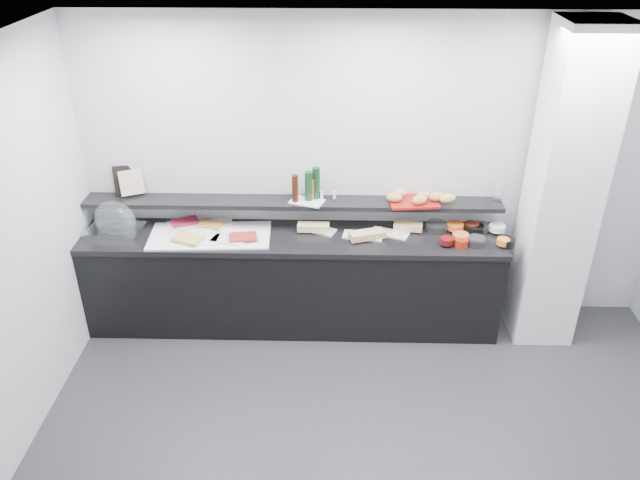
{
  "coord_description": "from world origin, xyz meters",
  "views": [
    {
      "loc": [
        -0.34,
        -2.97,
        3.46
      ],
      "look_at": [
        -0.45,
        1.45,
        1.0
      ],
      "focal_mm": 35.0,
      "sensor_mm": 36.0,
      "label": 1
    }
  ],
  "objects_px": {
    "bread_tray": "(413,201)",
    "framed_print": "(128,180)",
    "sandwich_plate_mid": "(363,236)",
    "cloche_base": "(115,230)",
    "carafe": "(500,185)",
    "condiment_tray": "(307,202)"
  },
  "relations": [
    {
      "from": "sandwich_plate_mid",
      "to": "framed_print",
      "type": "bearing_deg",
      "value": -177.84
    },
    {
      "from": "bread_tray",
      "to": "carafe",
      "type": "distance_m",
      "value": 0.74
    },
    {
      "from": "cloche_base",
      "to": "carafe",
      "type": "height_order",
      "value": "carafe"
    },
    {
      "from": "bread_tray",
      "to": "framed_print",
      "type": "bearing_deg",
      "value": 171.41
    },
    {
      "from": "framed_print",
      "to": "carafe",
      "type": "bearing_deg",
      "value": -16.98
    },
    {
      "from": "cloche_base",
      "to": "sandwich_plate_mid",
      "type": "xyz_separation_m",
      "value": [
        2.14,
        -0.02,
        -0.01
      ]
    },
    {
      "from": "cloche_base",
      "to": "condiment_tray",
      "type": "xyz_separation_m",
      "value": [
        1.66,
        0.12,
        0.24
      ]
    },
    {
      "from": "sandwich_plate_mid",
      "to": "framed_print",
      "type": "distance_m",
      "value": 2.1
    },
    {
      "from": "cloche_base",
      "to": "framed_print",
      "type": "height_order",
      "value": "framed_print"
    },
    {
      "from": "condiment_tray",
      "to": "bread_tray",
      "type": "bearing_deg",
      "value": 20.78
    },
    {
      "from": "cloche_base",
      "to": "carafe",
      "type": "xyz_separation_m",
      "value": [
        3.29,
        0.19,
        0.38
      ]
    },
    {
      "from": "framed_print",
      "to": "bread_tray",
      "type": "bearing_deg",
      "value": -18.5
    },
    {
      "from": "cloche_base",
      "to": "sandwich_plate_mid",
      "type": "bearing_deg",
      "value": 4.86
    },
    {
      "from": "cloche_base",
      "to": "condiment_tray",
      "type": "bearing_deg",
      "value": 9.65
    },
    {
      "from": "bread_tray",
      "to": "condiment_tray",
      "type": "bearing_deg",
      "value": 175.24
    },
    {
      "from": "cloche_base",
      "to": "bread_tray",
      "type": "xyz_separation_m",
      "value": [
        2.56,
        0.14,
        0.24
      ]
    },
    {
      "from": "condiment_tray",
      "to": "carafe",
      "type": "relative_size",
      "value": 0.93
    },
    {
      "from": "framed_print",
      "to": "bread_tray",
      "type": "relative_size",
      "value": 0.63
    },
    {
      "from": "cloche_base",
      "to": "bread_tray",
      "type": "distance_m",
      "value": 2.58
    },
    {
      "from": "cloche_base",
      "to": "bread_tray",
      "type": "height_order",
      "value": "bread_tray"
    },
    {
      "from": "condiment_tray",
      "to": "cloche_base",
      "type": "bearing_deg",
      "value": -156.24
    },
    {
      "from": "framed_print",
      "to": "cloche_base",
      "type": "bearing_deg",
      "value": -125.52
    }
  ]
}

